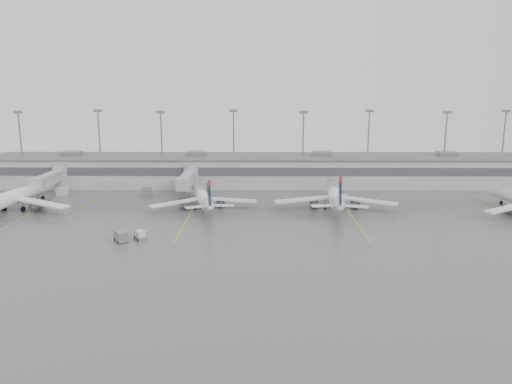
{
  "coord_description": "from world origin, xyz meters",
  "views": [
    {
      "loc": [
        -2.27,
        -80.58,
        27.07
      ],
      "look_at": [
        -3.03,
        24.0,
        5.0
      ],
      "focal_mm": 35.0,
      "sensor_mm": 36.0,
      "label": 1
    }
  ],
  "objects_px": {
    "jet_far_left": "(14,197)",
    "jet_mid_right": "(335,195)",
    "baggage_tug": "(140,236)",
    "jet_mid_left": "(203,197)"
  },
  "relations": [
    {
      "from": "jet_far_left",
      "to": "jet_mid_right",
      "type": "distance_m",
      "value": 71.67
    },
    {
      "from": "jet_far_left",
      "to": "jet_mid_right",
      "type": "height_order",
      "value": "jet_far_left"
    },
    {
      "from": "jet_far_left",
      "to": "jet_mid_right",
      "type": "xyz_separation_m",
      "value": [
        71.61,
        2.78,
        -0.14
      ]
    },
    {
      "from": "baggage_tug",
      "to": "jet_far_left",
      "type": "bearing_deg",
      "value": 114.97
    },
    {
      "from": "jet_far_left",
      "to": "baggage_tug",
      "type": "xyz_separation_m",
      "value": [
        32.97,
        -21.24,
        -2.62
      ]
    },
    {
      "from": "jet_far_left",
      "to": "jet_mid_right",
      "type": "bearing_deg",
      "value": 9.75
    },
    {
      "from": "jet_mid_right",
      "to": "baggage_tug",
      "type": "xyz_separation_m",
      "value": [
        -38.65,
        -24.02,
        -2.48
      ]
    },
    {
      "from": "jet_mid_left",
      "to": "baggage_tug",
      "type": "relative_size",
      "value": 8.95
    },
    {
      "from": "jet_mid_left",
      "to": "baggage_tug",
      "type": "height_order",
      "value": "jet_mid_left"
    },
    {
      "from": "jet_mid_left",
      "to": "jet_mid_right",
      "type": "relative_size",
      "value": 0.86
    }
  ]
}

